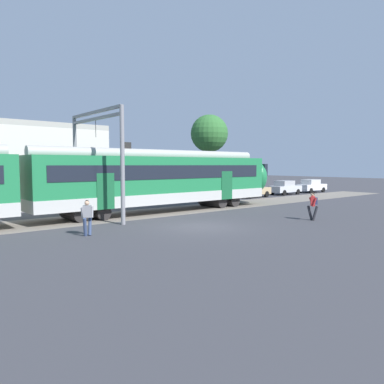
% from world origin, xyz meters
% --- Properties ---
extents(ground_plane, '(160.00, 160.00, 0.00)m').
position_xyz_m(ground_plane, '(0.00, 0.00, 0.00)').
color(ground_plane, '#38383D').
extents(commuter_train, '(38.05, 3.07, 4.73)m').
position_xyz_m(commuter_train, '(-6.51, 6.51, 2.25)').
color(commuter_train, '#B7B7B2').
rests_on(commuter_train, ground).
extents(pedestrian_grey, '(0.67, 0.55, 1.67)m').
position_xyz_m(pedestrian_grey, '(-5.66, 1.49, 0.99)').
color(pedestrian_grey, navy).
rests_on(pedestrian_grey, ground).
extents(pedestrian_red, '(0.51, 0.71, 1.67)m').
position_xyz_m(pedestrian_red, '(6.62, -2.49, 0.99)').
color(pedestrian_red, '#28282D').
rests_on(pedestrian_red, ground).
extents(parked_car_tan, '(4.07, 1.89, 1.54)m').
position_xyz_m(parked_car_tan, '(15.89, 10.22, 0.78)').
color(parked_car_tan, tan).
rests_on(parked_car_tan, ground).
extents(parked_car_silver, '(4.01, 1.77, 1.54)m').
position_xyz_m(parked_car_silver, '(21.27, 10.22, 0.78)').
color(parked_car_silver, '#B7BABF').
rests_on(parked_car_silver, ground).
extents(parked_car_white, '(4.05, 1.85, 1.54)m').
position_xyz_m(parked_car_white, '(26.36, 10.20, 0.78)').
color(parked_car_white, silver).
rests_on(parked_car_white, ground).
extents(catenary_gantry, '(0.24, 6.64, 6.53)m').
position_xyz_m(catenary_gantry, '(-2.77, 6.51, 4.31)').
color(catenary_gantry, gray).
rests_on(catenary_gantry, ground).
extents(background_building, '(14.35, 5.00, 9.20)m').
position_xyz_m(background_building, '(-5.83, 15.27, 3.21)').
color(background_building, beige).
rests_on(background_building, ground).
extents(street_tree_right, '(4.20, 4.20, 8.89)m').
position_xyz_m(street_tree_right, '(15.70, 16.51, 6.76)').
color(street_tree_right, brown).
rests_on(street_tree_right, ground).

